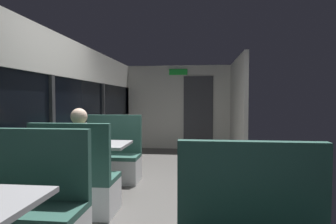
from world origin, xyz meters
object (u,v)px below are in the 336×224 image
(bench_near_window_facing_entry, at_px, (30,219))
(bench_mid_window_facing_end, at_px, (76,186))
(bench_mid_window_facing_entry, at_px, (112,161))
(seated_passenger, at_px, (78,168))
(dining_table_mid_window, at_px, (97,150))

(bench_near_window_facing_entry, xyz_separation_m, bench_mid_window_facing_end, (0.00, 0.93, 0.00))
(bench_near_window_facing_entry, bearing_deg, bench_mid_window_facing_entry, 90.00)
(bench_mid_window_facing_entry, height_order, seated_passenger, seated_passenger)
(bench_mid_window_facing_end, bearing_deg, dining_table_mid_window, 90.00)
(dining_table_mid_window, relative_size, bench_mid_window_facing_entry, 0.82)
(bench_near_window_facing_entry, height_order, seated_passenger, seated_passenger)
(dining_table_mid_window, bearing_deg, seated_passenger, -90.00)
(bench_near_window_facing_entry, xyz_separation_m, seated_passenger, (0.00, 1.00, 0.21))
(bench_mid_window_facing_end, distance_m, bench_mid_window_facing_entry, 1.40)
(bench_near_window_facing_entry, height_order, bench_mid_window_facing_end, same)
(dining_table_mid_window, height_order, seated_passenger, seated_passenger)
(bench_mid_window_facing_end, bearing_deg, bench_near_window_facing_entry, -90.00)
(bench_mid_window_facing_entry, bearing_deg, bench_near_window_facing_entry, -90.00)
(bench_mid_window_facing_entry, distance_m, seated_passenger, 1.34)
(bench_mid_window_facing_end, bearing_deg, seated_passenger, 90.00)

